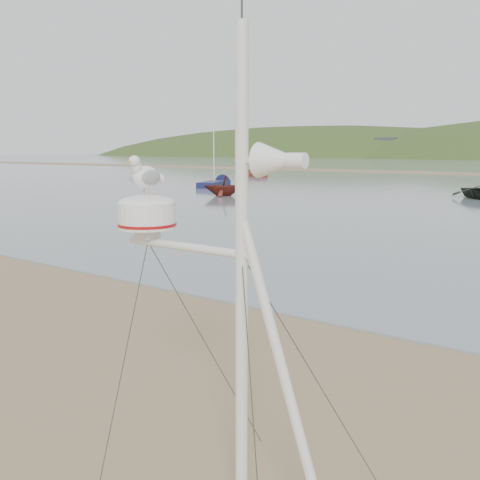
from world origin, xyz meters
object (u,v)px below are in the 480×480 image
Objects in this scene: boat_red at (223,177)px; sailboat_blue_near at (220,183)px; dinghy_red_far at (249,174)px; mast_rig at (232,392)px.

boat_red is 0.43× the size of sailboat_blue_near.
sailboat_blue_near is 1.18× the size of dinghy_red_far.
mast_rig is 0.81× the size of sailboat_blue_near.
boat_red is 26.87m from dinghy_red_far.
dinghy_red_far is at bearing 123.47° from mast_rig.
dinghy_red_far is (-32.39, 49.00, -0.94)m from mast_rig.
boat_red is (-19.08, 25.68, 0.16)m from mast_rig.
mast_rig is 32.00m from boat_red.
mast_rig reaches higher than boat_red.
mast_rig is 58.75m from dinghy_red_far.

